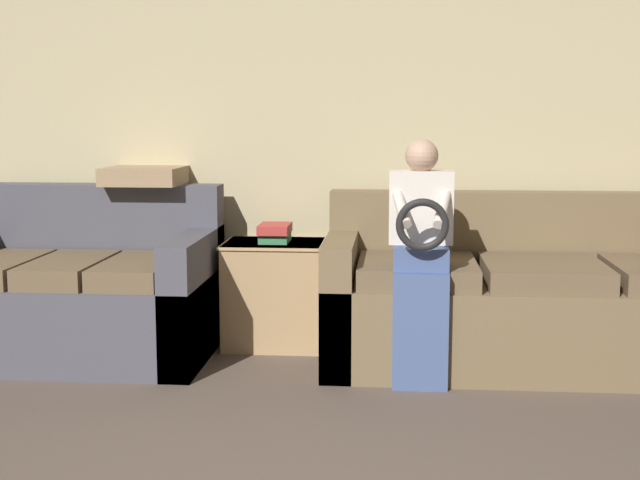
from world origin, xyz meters
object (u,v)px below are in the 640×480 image
Objects in this scene: couch_side at (79,296)px; side_shelf at (274,292)px; child_left_seated at (421,251)px; throw_pillow at (145,176)px; couch_main at (538,303)px; book_stack at (275,233)px.

couch_side reaches higher than side_shelf.
throw_pillow is at bearing 156.03° from child_left_seated.
child_left_seated is 1.09m from side_shelf.
child_left_seated is (1.85, -0.36, 0.33)m from couch_side.
throw_pillow is (-1.56, 0.70, 0.31)m from child_left_seated.
couch_main is 1.87× the size of child_left_seated.
child_left_seated reaches higher than throw_pillow.
side_shelf is 1.39× the size of throw_pillow.
couch_side is 1.22× the size of child_left_seated.
side_shelf is (1.04, 0.28, -0.02)m from couch_side.
throw_pillow is (0.29, 0.34, 0.64)m from couch_side.
couch_side is 5.66× the size of book_stack.
couch_side is at bearing -164.84° from side_shelf.
couch_main is 0.81m from child_left_seated.
book_stack is (-0.80, 0.64, -0.00)m from child_left_seated.
child_left_seated is at bearing -10.97° from couch_side.
throw_pillow is (-0.75, 0.05, 0.66)m from side_shelf.
child_left_seated is 4.65× the size of book_stack.
child_left_seated reaches higher than couch_side.
book_stack is 0.82m from throw_pillow.
couch_side is 0.78m from throw_pillow.
child_left_seated reaches higher than book_stack.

